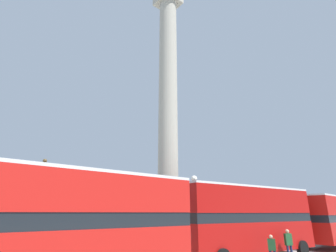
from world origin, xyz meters
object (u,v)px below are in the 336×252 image
bus_c (333,218)px  pedestrian_by_plinth (289,243)px  bus_a (248,218)px  pedestrian_near_lamp (272,249)px  street_lamp (195,210)px  bus_b (52,224)px  monument_column (168,132)px  equestrian_statue (35,230)px

bus_c → pedestrian_by_plinth: 10.86m
bus_a → pedestrian_near_lamp: 2.79m
street_lamp → bus_b: bearing=-162.6°
monument_column → bus_c: size_ratio=2.29×
bus_a → street_lamp: 3.46m
bus_a → monument_column: bearing=116.1°
bus_b → bus_a: bearing=3.3°
bus_b → equestrian_statue: equestrian_statue is taller
bus_b → pedestrian_near_lamp: size_ratio=6.91×
bus_a → bus_b: 12.58m
bus_b → pedestrian_by_plinth: (13.86, -1.17, -1.36)m
equestrian_statue → street_lamp: (8.65, -5.51, 1.16)m
pedestrian_by_plinth → bus_b: bearing=-164.0°
bus_b → bus_c: (24.57, 0.09, -0.05)m
bus_b → bus_c: 24.57m
equestrian_statue → pedestrian_by_plinth: equestrian_statue is taller
bus_a → street_lamp: size_ratio=2.05×
bus_b → pedestrian_near_lamp: (11.62, -1.36, -1.52)m
bus_b → equestrian_statue: bearing=80.1°
bus_c → street_lamp: size_ratio=2.07×
street_lamp → pedestrian_near_lamp: 5.20m
bus_a → pedestrian_by_plinth: 2.71m
bus_c → equestrian_statue: size_ratio=1.75×
bus_b → street_lamp: bearing=17.4°
pedestrian_by_plinth → pedestrian_near_lamp: bearing=-154.3°
equestrian_statue → pedestrian_by_plinth: size_ratio=3.49×
bus_c → bus_a: bearing=171.7°
bus_b → equestrian_statue: 8.84m
bus_a → bus_c: (12.01, -0.64, -0.12)m
bus_c → pedestrian_near_lamp: bus_c is taller
bus_a → bus_b: bus_a is taller
pedestrian_near_lamp → pedestrian_by_plinth: 2.25m
monument_column → pedestrian_by_plinth: bearing=-65.3°
bus_a → bus_c: bearing=1.9°
bus_b → bus_c: bearing=0.2°
street_lamp → pedestrian_by_plinth: (3.69, -4.36, -1.91)m
bus_a → equestrian_statue: bearing=149.2°
bus_c → pedestrian_by_plinth: size_ratio=6.10×
monument_column → pedestrian_near_lamp: 11.53m
bus_c → equestrian_statue: (-23.06, 8.60, -0.55)m
equestrian_statue → street_lamp: 10.32m
monument_column → pedestrian_near_lamp: (1.25, -7.76, -8.43)m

